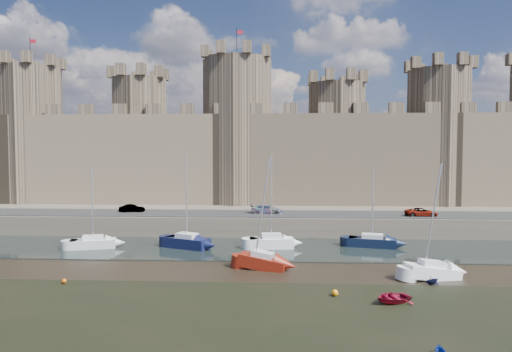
% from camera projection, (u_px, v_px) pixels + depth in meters
% --- Properties ---
extents(ground, '(160.00, 160.00, 0.00)m').
position_uv_depth(ground, '(128.00, 335.00, 26.57)').
color(ground, black).
rests_on(ground, ground).
extents(water_channel, '(160.00, 12.00, 0.08)m').
position_uv_depth(water_channel, '(199.00, 248.00, 50.50)').
color(water_channel, black).
rests_on(water_channel, ground).
extents(quay, '(160.00, 60.00, 2.50)m').
position_uv_depth(quay, '(232.00, 202.00, 86.35)').
color(quay, '#4C443A').
rests_on(quay, ground).
extents(road, '(160.00, 7.00, 0.10)m').
position_uv_depth(road, '(212.00, 213.00, 60.35)').
color(road, black).
rests_on(road, quay).
extents(castle, '(108.50, 11.00, 29.00)m').
position_uv_depth(castle, '(221.00, 146.00, 73.86)').
color(castle, '#42382B').
rests_on(castle, quay).
extents(car_1, '(3.43, 1.47, 1.10)m').
position_uv_depth(car_1, '(132.00, 209.00, 61.51)').
color(car_1, gray).
rests_on(car_1, quay).
extents(car_2, '(4.29, 1.91, 1.22)m').
position_uv_depth(car_2, '(267.00, 209.00, 60.16)').
color(car_2, gray).
rests_on(car_2, quay).
extents(car_3, '(4.05, 1.98, 1.11)m').
position_uv_depth(car_3, '(421.00, 212.00, 57.61)').
color(car_3, gray).
rests_on(car_3, quay).
extents(sailboat_0, '(5.11, 3.13, 8.95)m').
position_uv_depth(sailboat_0, '(93.00, 242.00, 50.19)').
color(sailboat_0, silver).
rests_on(sailboat_0, ground).
extents(sailboat_1, '(5.51, 3.89, 10.29)m').
position_uv_depth(sailboat_1, '(187.00, 241.00, 50.37)').
color(sailboat_1, '#0E1233').
rests_on(sailboat_1, ground).
extents(sailboat_2, '(4.95, 2.33, 10.33)m').
position_uv_depth(sailboat_2, '(271.00, 241.00, 50.20)').
color(sailboat_2, white).
rests_on(sailboat_2, ground).
extents(sailboat_3, '(5.49, 3.15, 9.05)m').
position_uv_depth(sailboat_3, '(372.00, 241.00, 50.94)').
color(sailboat_3, black).
rests_on(sailboat_3, ground).
extents(sailboat_4, '(4.64, 2.76, 10.17)m').
position_uv_depth(sailboat_4, '(263.00, 261.00, 41.56)').
color(sailboat_4, maroon).
rests_on(sailboat_4, ground).
extents(sailboat_5, '(4.79, 2.68, 9.76)m').
position_uv_depth(sailboat_5, '(432.00, 270.00, 38.33)').
color(sailboat_5, white).
rests_on(sailboat_5, ground).
extents(dinghy_4, '(3.56, 3.25, 0.60)m').
position_uv_depth(dinghy_4, '(393.00, 299.00, 32.21)').
color(dinghy_4, maroon).
rests_on(dinghy_4, ground).
extents(dinghy_5, '(1.21, 1.36, 0.66)m').
position_uv_depth(dinghy_5, '(440.00, 351.00, 23.64)').
color(dinghy_5, '#16349B').
rests_on(dinghy_5, ground).
extents(dinghy_7, '(1.69, 1.61, 0.70)m').
position_uv_depth(dinghy_7, '(432.00, 281.00, 36.59)').
color(dinghy_7, black).
rests_on(dinghy_7, ground).
extents(buoy_1, '(0.41, 0.41, 0.41)m').
position_uv_depth(buoy_1, '(64.00, 281.00, 36.95)').
color(buoy_1, '#BE4C08').
rests_on(buoy_1, ground).
extents(buoy_3, '(0.49, 0.49, 0.49)m').
position_uv_depth(buoy_3, '(335.00, 293.00, 33.71)').
color(buoy_3, orange).
rests_on(buoy_3, ground).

